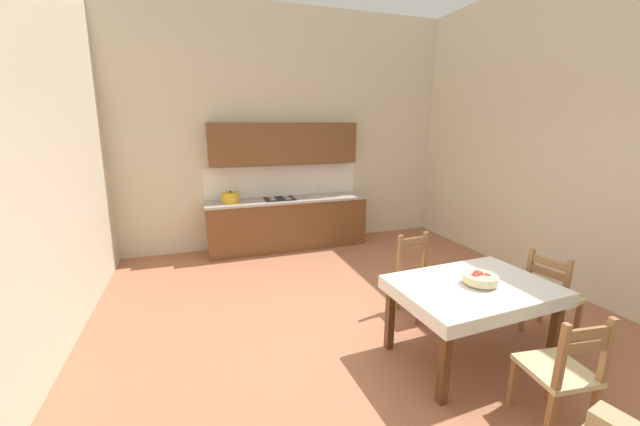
% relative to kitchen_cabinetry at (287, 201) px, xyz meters
% --- Properties ---
extents(ground_plane, '(6.44, 7.11, 0.10)m').
position_rel_kitchen_cabinetry_xyz_m(ground_plane, '(0.15, -2.98, -0.91)').
color(ground_plane, '#AD6B4C').
extents(wall_back, '(6.44, 0.12, 4.11)m').
position_rel_kitchen_cabinetry_xyz_m(wall_back, '(0.15, 0.33, 1.20)').
color(wall_back, beige).
rests_on(wall_back, ground_plane).
extents(wall_right, '(0.12, 7.11, 4.11)m').
position_rel_kitchen_cabinetry_xyz_m(wall_right, '(3.13, -2.98, 1.20)').
color(wall_right, beige).
rests_on(wall_right, ground_plane).
extents(kitchen_cabinetry, '(2.82, 0.63, 2.20)m').
position_rel_kitchen_cabinetry_xyz_m(kitchen_cabinetry, '(0.00, 0.00, 0.00)').
color(kitchen_cabinetry, brown).
rests_on(kitchen_cabinetry, ground_plane).
extents(dining_table, '(1.46, 1.03, 0.75)m').
position_rel_kitchen_cabinetry_xyz_m(dining_table, '(0.84, -3.68, -0.23)').
color(dining_table, '#56331C').
rests_on(dining_table, ground_plane).
extents(dining_chair_window_side, '(0.49, 0.49, 0.93)m').
position_rel_kitchen_cabinetry_xyz_m(dining_chair_window_side, '(1.88, -3.66, -0.41)').
color(dining_chair_window_side, '#D1BC89').
rests_on(dining_chair_window_side, ground_plane).
extents(dining_chair_kitchen_side, '(0.45, 0.45, 0.93)m').
position_rel_kitchen_cabinetry_xyz_m(dining_chair_kitchen_side, '(0.88, -2.79, -0.41)').
color(dining_chair_kitchen_side, '#D1BC89').
rests_on(dining_chair_kitchen_side, ground_plane).
extents(dining_chair_camera_side, '(0.47, 0.47, 0.93)m').
position_rel_kitchen_cabinetry_xyz_m(dining_chair_camera_side, '(0.89, -4.54, -0.41)').
color(dining_chair_camera_side, '#D1BC89').
rests_on(dining_chair_camera_side, ground_plane).
extents(fruit_bowl, '(0.30, 0.30, 0.12)m').
position_rel_kitchen_cabinetry_xyz_m(fruit_bowl, '(0.88, -3.70, -0.04)').
color(fruit_bowl, beige).
rests_on(fruit_bowl, dining_table).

